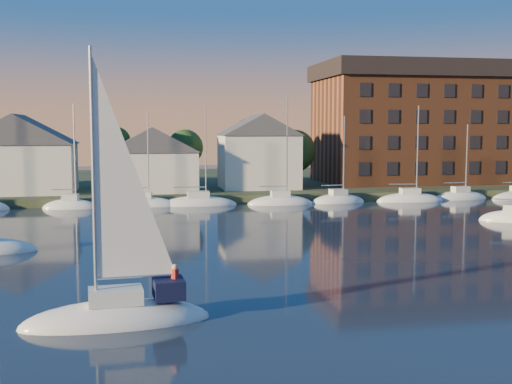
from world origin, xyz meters
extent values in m
plane|color=black|center=(0.00, 0.00, 0.00)|extent=(260.00, 260.00, 0.00)
cube|color=#2D3921|center=(0.00, 75.00, 0.00)|extent=(160.00, 50.00, 2.00)
cube|color=brown|center=(0.00, 52.00, 0.00)|extent=(120.00, 3.00, 1.00)
cube|color=white|center=(-22.00, 58.00, 4.00)|extent=(13.00, 9.00, 6.00)
cube|color=white|center=(-6.00, 57.00, 3.50)|extent=(11.00, 8.00, 5.00)
cube|color=white|center=(8.00, 59.00, 4.50)|extent=(10.00, 8.00, 7.00)
cube|color=brown|center=(34.00, 65.00, 8.50)|extent=(30.00, 16.00, 15.00)
cube|color=black|center=(34.00, 65.00, 17.20)|extent=(31.00, 17.00, 2.40)
cylinder|color=#382319|center=(-18.00, 63.00, 2.75)|extent=(0.50, 0.50, 3.50)
sphere|color=#1F3C16|center=(-18.00, 63.00, 7.20)|extent=(5.40, 5.40, 5.40)
cylinder|color=#382319|center=(-10.00, 63.00, 2.75)|extent=(0.50, 0.50, 3.50)
sphere|color=#1F3C16|center=(-10.00, 63.00, 7.20)|extent=(5.40, 5.40, 5.40)
cylinder|color=#382319|center=(-2.00, 63.00, 2.75)|extent=(0.50, 0.50, 3.50)
sphere|color=#1F3C16|center=(-2.00, 63.00, 7.20)|extent=(5.40, 5.40, 5.40)
cylinder|color=#382319|center=(6.00, 63.00, 2.75)|extent=(0.50, 0.50, 3.50)
sphere|color=#1F3C16|center=(6.00, 63.00, 7.20)|extent=(5.40, 5.40, 5.40)
cylinder|color=#382319|center=(14.00, 63.00, 2.75)|extent=(0.50, 0.50, 3.50)
sphere|color=#1F3C16|center=(14.00, 63.00, 7.20)|extent=(5.40, 5.40, 5.40)
cylinder|color=#382319|center=(22.00, 63.00, 2.75)|extent=(0.50, 0.50, 3.50)
sphere|color=#1F3C16|center=(22.00, 63.00, 7.20)|extent=(5.40, 5.40, 5.40)
cylinder|color=#382319|center=(30.00, 63.00, 2.75)|extent=(0.50, 0.50, 3.50)
sphere|color=#1F3C16|center=(30.00, 63.00, 7.20)|extent=(5.40, 5.40, 5.40)
cylinder|color=#382319|center=(38.00, 63.00, 2.75)|extent=(0.50, 0.50, 3.50)
sphere|color=#1F3C16|center=(38.00, 63.00, 7.20)|extent=(5.40, 5.40, 5.40)
cylinder|color=#382319|center=(46.00, 63.00, 2.75)|extent=(0.50, 0.50, 3.50)
sphere|color=#1F3C16|center=(46.00, 63.00, 7.20)|extent=(5.40, 5.40, 5.40)
ellipsoid|color=white|center=(-16.00, 49.00, 0.00)|extent=(7.50, 2.40, 2.20)
cube|color=silver|center=(-16.00, 49.00, 1.30)|extent=(2.10, 1.32, 0.70)
cylinder|color=#A5A8AD|center=(-15.25, 49.00, 5.95)|extent=(0.16, 0.16, 10.00)
cylinder|color=#A5A8AD|center=(-16.82, 49.00, 2.15)|extent=(3.15, 0.12, 0.12)
ellipsoid|color=white|center=(-8.00, 49.00, 0.00)|extent=(7.50, 2.40, 2.20)
cube|color=silver|center=(-8.00, 49.00, 1.30)|extent=(2.10, 1.32, 0.70)
cylinder|color=#A5A8AD|center=(-7.25, 49.00, 5.95)|extent=(0.16, 0.16, 10.00)
cylinder|color=#A5A8AD|center=(-8.82, 49.00, 2.15)|extent=(3.15, 0.12, 0.12)
ellipsoid|color=white|center=(0.00, 49.00, 0.00)|extent=(7.50, 2.40, 2.20)
cube|color=silver|center=(0.00, 49.00, 1.30)|extent=(2.10, 1.32, 0.70)
cylinder|color=#A5A8AD|center=(0.75, 49.00, 5.95)|extent=(0.16, 0.16, 10.00)
cylinder|color=#A5A8AD|center=(-0.82, 49.00, 2.15)|extent=(3.15, 0.12, 0.12)
ellipsoid|color=white|center=(8.00, 49.00, 0.00)|extent=(7.50, 2.40, 2.20)
cube|color=silver|center=(8.00, 49.00, 1.30)|extent=(2.10, 1.32, 0.70)
cylinder|color=#A5A8AD|center=(8.75, 49.00, 5.95)|extent=(0.16, 0.16, 10.00)
cylinder|color=#A5A8AD|center=(7.17, 49.00, 2.15)|extent=(3.15, 0.12, 0.12)
ellipsoid|color=white|center=(16.00, 49.00, 0.00)|extent=(7.50, 2.40, 2.20)
cube|color=silver|center=(16.00, 49.00, 1.30)|extent=(2.10, 1.32, 0.70)
cylinder|color=#A5A8AD|center=(16.75, 49.00, 5.95)|extent=(0.16, 0.16, 10.00)
cylinder|color=#A5A8AD|center=(15.18, 49.00, 2.15)|extent=(3.15, 0.12, 0.12)
ellipsoid|color=white|center=(24.00, 49.00, 0.00)|extent=(7.50, 2.40, 2.20)
cube|color=silver|center=(24.00, 49.00, 1.30)|extent=(2.10, 1.32, 0.70)
cylinder|color=#A5A8AD|center=(24.75, 49.00, 5.95)|extent=(0.16, 0.16, 10.00)
cylinder|color=#A5A8AD|center=(23.18, 49.00, 2.15)|extent=(3.15, 0.12, 0.12)
ellipsoid|color=white|center=(32.00, 49.00, 0.00)|extent=(7.50, 2.40, 2.20)
cube|color=silver|center=(32.00, 49.00, 1.30)|extent=(2.10, 1.32, 0.70)
cylinder|color=#A5A8AD|center=(32.75, 49.00, 5.95)|extent=(0.16, 0.16, 10.00)
cylinder|color=#A5A8AD|center=(31.18, 49.00, 2.15)|extent=(3.15, 0.12, 0.12)
ellipsoid|color=white|center=(-9.04, 5.03, 0.00)|extent=(8.92, 3.47, 2.20)
cube|color=silver|center=(-9.04, 5.03, 1.30)|extent=(2.56, 1.73, 0.70)
cylinder|color=#A5A8AD|center=(-9.91, 4.96, 6.77)|extent=(0.16, 0.16, 11.65)
cylinder|color=#A5A8AD|center=(-8.08, 5.10, 2.15)|extent=(3.67, 0.40, 0.12)
cube|color=black|center=(-6.60, 5.22, 1.50)|extent=(1.53, 1.79, 0.90)
ellipsoid|color=white|center=(27.44, 30.87, 0.00)|extent=(6.29, 4.79, 2.20)
cube|color=silver|center=(27.44, 30.87, 1.30)|extent=(2.04, 1.82, 0.70)
cylinder|color=#A5A8AD|center=(26.86, 31.20, 2.15)|extent=(2.28, 1.37, 0.12)
camera|label=1|loc=(-8.00, -24.53, 9.02)|focal=45.00mm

